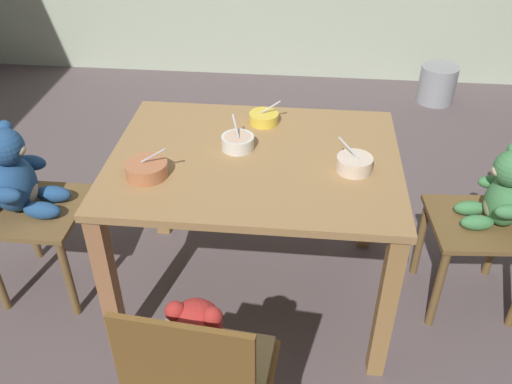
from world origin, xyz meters
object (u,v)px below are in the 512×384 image
teddy_chair_near_left (18,187)px  teddy_chair_near_right (501,204)px  porridge_bowl_terracotta_near_left (147,169)px  porridge_bowl_cream_near_right (354,164)px  teddy_chair_near_front (201,369)px  porridge_bowl_yellow_far_center (264,118)px  dining_table (255,181)px  porridge_bowl_white_center (238,142)px  metal_pail (437,84)px

teddy_chair_near_left → teddy_chair_near_right: teddy_chair_near_right is taller
porridge_bowl_terracotta_near_left → porridge_bowl_cream_near_right: bearing=8.4°
teddy_chair_near_front → porridge_bowl_yellow_far_center: 1.17m
dining_table → porridge_bowl_yellow_far_center: size_ratio=8.37×
teddy_chair_near_left → teddy_chair_near_right: 2.02m
teddy_chair_near_right → porridge_bowl_cream_near_right: size_ratio=6.59×
porridge_bowl_yellow_far_center → teddy_chair_near_front: bearing=-94.0°
porridge_bowl_yellow_far_center → porridge_bowl_white_center: 0.24m
porridge_bowl_terracotta_near_left → porridge_bowl_white_center: bearing=36.5°
porridge_bowl_terracotta_near_left → teddy_chair_near_right: bearing=9.3°
teddy_chair_near_front → porridge_bowl_cream_near_right: (0.46, 0.80, 0.23)m
dining_table → porridge_bowl_terracotta_near_left: bearing=-155.9°
teddy_chair_near_right → porridge_bowl_yellow_far_center: 1.05m
dining_table → porridge_bowl_white_center: porridge_bowl_white_center is taller
dining_table → porridge_bowl_white_center: (-0.07, 0.06, 0.15)m
porridge_bowl_yellow_far_center → metal_pail: (1.17, 1.87, -0.63)m
porridge_bowl_cream_near_right → porridge_bowl_terracotta_near_left: bearing=-171.6°
porridge_bowl_terracotta_near_left → porridge_bowl_cream_near_right: size_ratio=1.22×
dining_table → teddy_chair_near_left: (-1.01, -0.05, -0.06)m
porridge_bowl_cream_near_right → metal_pail: porridge_bowl_cream_near_right is taller
teddy_chair_near_front → porridge_bowl_cream_near_right: size_ratio=6.31×
teddy_chair_near_right → porridge_bowl_white_center: size_ratio=6.65×
porridge_bowl_white_center → metal_pail: (1.25, 2.09, -0.63)m
teddy_chair_near_right → teddy_chair_near_left: bearing=-1.6°
dining_table → porridge_bowl_yellow_far_center: bearing=87.8°
teddy_chair_near_left → teddy_chair_near_front: 1.24m
dining_table → metal_pail: dining_table is taller
teddy_chair_near_left → porridge_bowl_cream_near_right: bearing=-0.7°
porridge_bowl_white_center → teddy_chair_near_front: bearing=-89.6°
teddy_chair_near_front → metal_pail: teddy_chair_near_front is taller
teddy_chair_near_left → teddy_chair_near_right: bearing=2.7°
porridge_bowl_terracotta_near_left → metal_pail: 2.87m
teddy_chair_near_front → metal_pail: 3.29m
porridge_bowl_white_center → porridge_bowl_terracotta_near_left: porridge_bowl_terracotta_near_left is taller
dining_table → metal_pail: bearing=61.3°
teddy_chair_near_right → metal_pail: teddy_chair_near_right is taller
porridge_bowl_cream_near_right → teddy_chair_near_right: bearing=10.4°
teddy_chair_near_right → dining_table: bearing=-1.4°
porridge_bowl_cream_near_right → porridge_bowl_yellow_far_center: bearing=137.5°
porridge_bowl_white_center → porridge_bowl_terracotta_near_left: (-0.31, -0.23, 0.00)m
metal_pail → porridge_bowl_cream_near_right: bearing=-109.7°
porridge_bowl_yellow_far_center → porridge_bowl_white_center: (-0.09, -0.23, 0.00)m
teddy_chair_near_right → porridge_bowl_cream_near_right: teddy_chair_near_right is taller
teddy_chair_near_right → porridge_bowl_white_center: 1.11m
porridge_bowl_terracotta_near_left → metal_pail: size_ratio=0.60×
teddy_chair_near_front → porridge_bowl_yellow_far_center: (0.08, 1.15, 0.23)m
teddy_chair_near_left → porridge_bowl_yellow_far_center: teddy_chair_near_left is taller
porridge_bowl_white_center → porridge_bowl_cream_near_right: size_ratio=0.99×
porridge_bowl_yellow_far_center → porridge_bowl_terracotta_near_left: 0.61m
teddy_chair_near_right → porridge_bowl_terracotta_near_left: (-1.40, -0.23, 0.23)m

